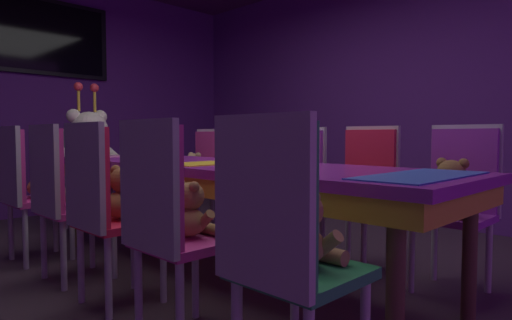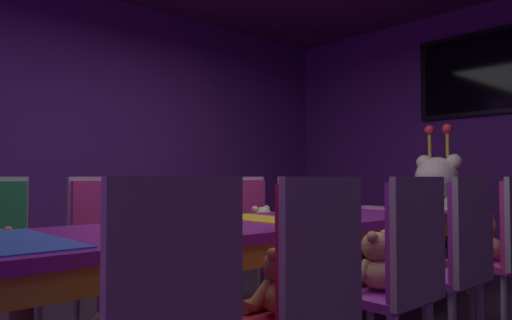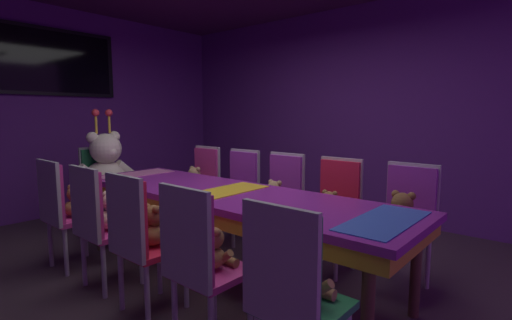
{
  "view_description": "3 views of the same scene",
  "coord_description": "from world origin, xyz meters",
  "px_view_note": "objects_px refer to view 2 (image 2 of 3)",
  "views": [
    {
      "loc": [
        -1.86,
        -2.17,
        0.92
      ],
      "look_at": [
        0.15,
        -0.17,
        0.76
      ],
      "focal_mm": 30.66,
      "sensor_mm": 36.0,
      "label": 1
    },
    {
      "loc": [
        1.97,
        -1.89,
        0.98
      ],
      "look_at": [
        -0.15,
        0.04,
        1.08
      ],
      "focal_mm": 33.74,
      "sensor_mm": 36.0,
      "label": 2
    },
    {
      "loc": [
        -2.17,
        -2.18,
        1.38
      ],
      "look_at": [
        0.13,
        -0.22,
        1.01
      ],
      "focal_mm": 26.44,
      "sensor_mm": 36.0,
      "label": 3
    }
  ],
  "objects_px": {
    "banquet_table": "(269,235)",
    "teddy_left_3": "(263,229)",
    "chair_right_3": "(459,251)",
    "wall_tv": "(490,72)",
    "chair_left_3": "(250,227)",
    "teddy_right_1": "(279,286)",
    "chair_right_4": "(507,240)",
    "throne_chair": "(446,222)",
    "teddy_left_1": "(116,247)",
    "chair_right_2": "(403,264)",
    "teddy_left_4": "(315,225)",
    "chair_left_2": "(188,233)",
    "chair_left_1": "(105,240)",
    "teddy_right_2": "(375,264)",
    "king_teddy_bear": "(436,203)",
    "chair_right_1": "(307,285)",
    "teddy_left_2": "(200,236)",
    "chair_left_4": "(302,222)",
    "teddy_right_0": "(136,309)"
  },
  "relations": [
    {
      "from": "chair_left_4",
      "to": "chair_right_4",
      "type": "distance_m",
      "value": 1.67
    },
    {
      "from": "teddy_left_3",
      "to": "wall_tv",
      "type": "bearing_deg",
      "value": 74.87
    },
    {
      "from": "teddy_right_1",
      "to": "chair_right_4",
      "type": "relative_size",
      "value": 0.28
    },
    {
      "from": "chair_left_3",
      "to": "chair_right_1",
      "type": "distance_m",
      "value": 2.01
    },
    {
      "from": "king_teddy_bear",
      "to": "teddy_left_1",
      "type": "bearing_deg",
      "value": -15.15
    },
    {
      "from": "chair_left_3",
      "to": "teddy_right_1",
      "type": "bearing_deg",
      "value": -38.27
    },
    {
      "from": "teddy_left_2",
      "to": "chair_left_4",
      "type": "distance_m",
      "value": 1.2
    },
    {
      "from": "chair_left_4",
      "to": "chair_right_2",
      "type": "relative_size",
      "value": 1.0
    },
    {
      "from": "chair_left_1",
      "to": "teddy_right_0",
      "type": "distance_m",
      "value": 1.64
    },
    {
      "from": "banquet_table",
      "to": "chair_left_1",
      "type": "bearing_deg",
      "value": -144.58
    },
    {
      "from": "teddy_right_0",
      "to": "chair_right_4",
      "type": "distance_m",
      "value": 2.43
    },
    {
      "from": "teddy_right_0",
      "to": "king_teddy_bear",
      "type": "height_order",
      "value": "king_teddy_bear"
    },
    {
      "from": "banquet_table",
      "to": "teddy_right_1",
      "type": "bearing_deg",
      "value": -41.46
    },
    {
      "from": "chair_left_2",
      "to": "banquet_table",
      "type": "bearing_deg",
      "value": -1.12
    },
    {
      "from": "chair_left_1",
      "to": "teddy_right_2",
      "type": "xyz_separation_m",
      "value": [
        1.51,
        0.62,
        -0.02
      ]
    },
    {
      "from": "banquet_table",
      "to": "chair_right_3",
      "type": "distance_m",
      "value": 1.01
    },
    {
      "from": "teddy_left_2",
      "to": "chair_right_1",
      "type": "relative_size",
      "value": 0.32
    },
    {
      "from": "throne_chair",
      "to": "teddy_left_2",
      "type": "bearing_deg",
      "value": -18.04
    },
    {
      "from": "teddy_left_1",
      "to": "teddy_left_4",
      "type": "distance_m",
      "value": 1.79
    },
    {
      "from": "teddy_right_1",
      "to": "chair_right_1",
      "type": "bearing_deg",
      "value": -180.0
    },
    {
      "from": "chair_right_4",
      "to": "throne_chair",
      "type": "bearing_deg",
      "value": -47.65
    },
    {
      "from": "chair_right_1",
      "to": "teddy_right_2",
      "type": "relative_size",
      "value": 3.37
    },
    {
      "from": "chair_right_2",
      "to": "wall_tv",
      "type": "relative_size",
      "value": 0.66
    },
    {
      "from": "teddy_left_3",
      "to": "wall_tv",
      "type": "relative_size",
      "value": 0.22
    },
    {
      "from": "teddy_right_2",
      "to": "chair_right_4",
      "type": "xyz_separation_m",
      "value": [
        0.14,
        1.19,
        0.02
      ]
    },
    {
      "from": "teddy_left_1",
      "to": "chair_left_3",
      "type": "bearing_deg",
      "value": 96.67
    },
    {
      "from": "throne_chair",
      "to": "king_teddy_bear",
      "type": "height_order",
      "value": "king_teddy_bear"
    },
    {
      "from": "chair_left_2",
      "to": "chair_right_4",
      "type": "xyz_separation_m",
      "value": [
        1.66,
        1.2,
        0.0
      ]
    },
    {
      "from": "chair_right_4",
      "to": "teddy_left_4",
      "type": "bearing_deg",
      "value": 0.51
    },
    {
      "from": "chair_right_1",
      "to": "throne_chair",
      "type": "xyz_separation_m",
      "value": [
        -0.81,
        2.71,
        0.0
      ]
    },
    {
      "from": "teddy_left_1",
      "to": "chair_left_2",
      "type": "relative_size",
      "value": 0.28
    },
    {
      "from": "teddy_left_1",
      "to": "chair_left_2",
      "type": "distance_m",
      "value": 0.62
    },
    {
      "from": "teddy_left_4",
      "to": "teddy_right_1",
      "type": "relative_size",
      "value": 1.1
    },
    {
      "from": "banquet_table",
      "to": "chair_right_2",
      "type": "distance_m",
      "value": 0.83
    },
    {
      "from": "teddy_right_1",
      "to": "teddy_right_2",
      "type": "relative_size",
      "value": 0.94
    },
    {
      "from": "chair_left_2",
      "to": "teddy_left_2",
      "type": "height_order",
      "value": "chair_left_2"
    },
    {
      "from": "chair_left_1",
      "to": "wall_tv",
      "type": "distance_m",
      "value": 4.06
    },
    {
      "from": "banquet_table",
      "to": "teddy_left_2",
      "type": "relative_size",
      "value": 10.06
    },
    {
      "from": "teddy_left_2",
      "to": "chair_right_1",
      "type": "height_order",
      "value": "chair_right_1"
    },
    {
      "from": "chair_right_3",
      "to": "wall_tv",
      "type": "bearing_deg",
      "value": -71.95
    },
    {
      "from": "teddy_left_4",
      "to": "chair_right_2",
      "type": "height_order",
      "value": "chair_right_2"
    },
    {
      "from": "banquet_table",
      "to": "teddy_left_3",
      "type": "distance_m",
      "value": 0.9
    },
    {
      "from": "chair_left_2",
      "to": "chair_left_4",
      "type": "distance_m",
      "value": 1.19
    },
    {
      "from": "chair_right_4",
      "to": "wall_tv",
      "type": "distance_m",
      "value": 2.52
    },
    {
      "from": "teddy_left_3",
      "to": "chair_left_4",
      "type": "distance_m",
      "value": 0.64
    },
    {
      "from": "chair_left_2",
      "to": "teddy_left_3",
      "type": "height_order",
      "value": "chair_left_2"
    },
    {
      "from": "banquet_table",
      "to": "wall_tv",
      "type": "xyz_separation_m",
      "value": [
        0.0,
        3.11,
        1.39
      ]
    },
    {
      "from": "chair_right_2",
      "to": "chair_left_4",
      "type": "bearing_deg",
      "value": -35.16
    },
    {
      "from": "chair_right_1",
      "to": "wall_tv",
      "type": "xyz_separation_m",
      "value": [
        -0.81,
        3.7,
        1.45
      ]
    },
    {
      "from": "teddy_left_2",
      "to": "throne_chair",
      "type": "distance_m",
      "value": 2.22
    }
  ]
}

